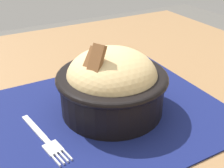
{
  "coord_description": "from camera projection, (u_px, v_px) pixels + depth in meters",
  "views": [
    {
      "loc": [
        0.18,
        0.38,
        1.05
      ],
      "look_at": [
        -0.01,
        0.02,
        0.82
      ],
      "focal_mm": 44.77,
      "sensor_mm": 36.0,
      "label": 1
    }
  ],
  "objects": [
    {
      "name": "table",
      "position": [
        100.0,
        138.0,
        0.54
      ],
      "size": [
        1.06,
        0.96,
        0.77
      ],
      "color": "olive",
      "rests_on": "ground_plane"
    },
    {
      "name": "placemat",
      "position": [
        89.0,
        118.0,
        0.47
      ],
      "size": [
        0.47,
        0.33,
        0.0
      ],
      "primitive_type": "cube",
      "rotation": [
        0.0,
        0.0,
        -0.0
      ],
      "color": "#11194C",
      "rests_on": "table"
    },
    {
      "name": "bowl",
      "position": [
        112.0,
        83.0,
        0.46
      ],
      "size": [
        0.21,
        0.21,
        0.13
      ],
      "color": "black",
      "rests_on": "placemat"
    },
    {
      "name": "fork",
      "position": [
        45.0,
        140.0,
        0.42
      ],
      "size": [
        0.04,
        0.14,
        0.0
      ],
      "color": "silver",
      "rests_on": "placemat"
    }
  ]
}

